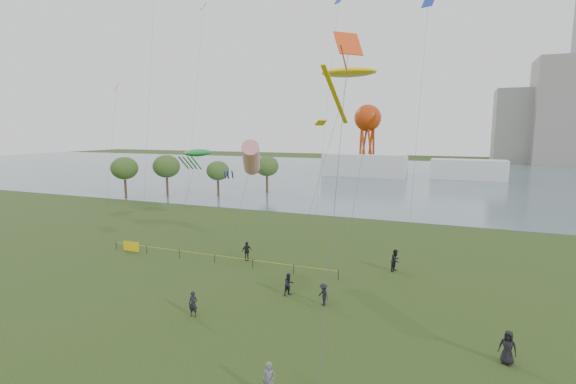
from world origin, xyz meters
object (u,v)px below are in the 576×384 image
at_px(fence, 162,250).
at_px(kite_stingray, 348,73).
at_px(kite_flyer, 269,381).
at_px(kite_octopus, 368,119).

bearing_deg(fence, kite_stingray, 14.31).
distance_m(fence, kite_stingray, 24.67).
bearing_deg(fence, kite_flyer, -40.42).
relative_size(kite_flyer, kite_octopus, 0.13).
bearing_deg(kite_flyer, fence, 133.09).
xyz_separation_m(fence, kite_flyer, (19.27, -16.41, 0.35)).
height_order(fence, kite_flyer, kite_flyer).
xyz_separation_m(kite_stingray, kite_octopus, (2.51, -3.44, -4.09)).
xyz_separation_m(kite_flyer, kite_octopus, (0.74, 17.45, 12.36)).
height_order(kite_stingray, kite_octopus, kite_stingray).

